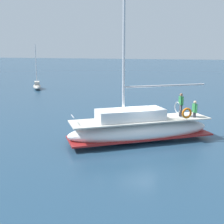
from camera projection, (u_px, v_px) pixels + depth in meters
The scene contains 3 objects.
ground_plane at pixel (137, 142), 19.11m from camera, with size 400.00×400.00×0.00m, color navy.
main_sailboat at pixel (140, 128), 19.07m from camera, with size 7.87×9.00×11.60m.
moored_sloop_far at pixel (37, 86), 45.67m from camera, with size 4.70×3.87×6.78m.
Camera 1 is at (-17.65, -5.18, 5.79)m, focal length 47.11 mm.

